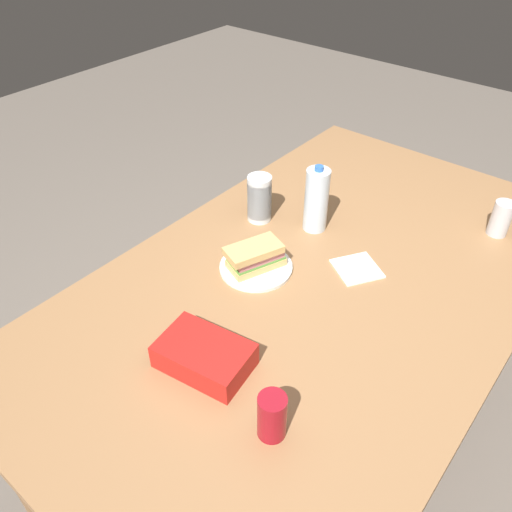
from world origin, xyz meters
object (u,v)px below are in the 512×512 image
Objects in this scene: soda_can_red at (272,416)px; plastic_cup_stack at (259,198)px; paper_plate at (256,267)px; chip_bag at (205,356)px; water_bottle_tall at (316,200)px; sandwich at (255,256)px; soda_can_silver at (501,218)px; dining_table at (317,294)px.

soda_can_red is 0.73× the size of plastic_cup_stack.
plastic_cup_stack reaches higher than paper_plate.
chip_bag is at bearing -100.21° from soda_can_red.
water_bottle_tall reaches higher than paper_plate.
sandwich is 0.84m from soda_can_silver.
water_bottle_tall is 1.95× the size of soda_can_silver.
dining_table is at bearing 117.28° from paper_plate.
water_bottle_tall is (-0.30, 0.01, 0.11)m from paper_plate.
dining_table is 0.40m from plastic_cup_stack.
chip_bag is at bearing 10.64° from water_bottle_tall.
soda_can_silver is (-1.08, 0.12, 0.00)m from soda_can_red.
soda_can_red is 0.53× the size of chip_bag.
soda_can_red is 0.25m from chip_bag.
soda_can_red is at bearing 43.12° from sandwich.
chip_bag is 0.67m from plastic_cup_stack.
soda_can_red is at bearing -6.43° from soda_can_silver.
dining_table is 8.26× the size of chip_bag.
soda_can_silver is at bearing 123.09° from plastic_cup_stack.
plastic_cup_stack is at bearing -143.08° from paper_plate.
dining_table is 0.48m from chip_bag.
soda_can_red is (0.51, 0.21, 0.13)m from dining_table.
sandwich is at bearing -61.61° from dining_table.
soda_can_silver is at bearing 142.43° from sandwich.
soda_can_silver is (-1.04, 0.37, 0.03)m from chip_bag.
chip_bag is at bearing -19.67° from soda_can_silver.
plastic_cup_stack is (-0.64, -0.56, 0.02)m from soda_can_red.
chip_bag is 1.89× the size of soda_can_silver.
soda_can_red reaches higher than chip_bag.
paper_plate is 1.36× the size of plastic_cup_stack.
sandwich reaches higher than dining_table.
chip_bag is (-0.04, -0.25, -0.03)m from soda_can_red.
soda_can_red reaches higher than sandwich.
soda_can_silver is at bearing 126.15° from water_bottle_tall.
water_bottle_tall is at bearing -142.17° from dining_table.
water_bottle_tall is at bearing -152.41° from soda_can_red.
paper_plate is 0.32m from water_bottle_tall.
paper_plate is 0.40m from chip_bag.
sandwich is at bearing 5.43° from paper_plate.
soda_can_silver is (-0.57, 0.34, 0.13)m from dining_table.
soda_can_silver is at bearing 149.47° from dining_table.
paper_plate is at bearing -137.14° from soda_can_red.
sandwich is (0.09, -0.18, 0.12)m from dining_table.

